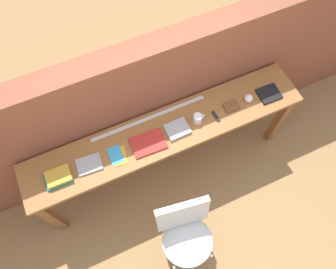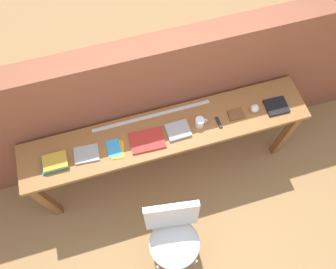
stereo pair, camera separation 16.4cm
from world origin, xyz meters
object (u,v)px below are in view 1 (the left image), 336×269
Objects in this scene: pamphlet_pile_colourful at (118,156)px; sports_ball_small at (249,98)px; magazine_cycling at (89,165)px; leather_journal_brown at (231,106)px; book_repair_rightmost at (269,94)px; book_stack_leftmost at (58,177)px; chair_white_moulded at (186,232)px; multitool_folded at (216,116)px; mug at (198,118)px; book_open_centre at (148,143)px.

sports_ball_small is (1.24, 0.02, 0.03)m from pamphlet_pile_colourful.
leather_journal_brown reaches higher than magazine_cycling.
book_repair_rightmost reaches higher than magazine_cycling.
book_stack_leftmost is at bearing -178.57° from book_repair_rightmost.
book_repair_rightmost is (0.20, -0.02, -0.03)m from sports_ball_small.
chair_white_moulded is 8.10× the size of multitool_folded.
pamphlet_pile_colourful is at bearing -0.61° from magazine_cycling.
book_stack_leftmost is 0.49m from pamphlet_pile_colourful.
chair_white_moulded is 4.63× the size of book_repair_rightmost.
magazine_cycling is at bearing 124.57° from chair_white_moulded.
chair_white_moulded reaches higher than pamphlet_pile_colourful.
book_repair_rightmost is at bearing -6.15° from sports_ball_small.
book_stack_leftmost is at bearing 178.46° from pamphlet_pile_colourful.
chair_white_moulded is 0.99m from magazine_cycling.
book_stack_leftmost reaches higher than magazine_cycling.
mug reaches higher than multitool_folded.
magazine_cycling is (-0.52, 0.76, 0.36)m from chair_white_moulded.
magazine_cycling is at bearing -179.31° from leather_journal_brown.
chair_white_moulded is 0.87m from pamphlet_pile_colourful.
mug is at bearing 169.87° from multitool_folded.
book_repair_rightmost is at bearing -1.78° from mug.
book_open_centre is (0.76, -0.01, -0.02)m from book_stack_leftmost.
magazine_cycling is 1.48m from sports_ball_small.
pamphlet_pile_colourful is (0.49, -0.01, -0.02)m from book_stack_leftmost.
leather_journal_brown reaches higher than book_open_centre.
magazine_cycling is 1.82× the size of multitool_folded.
mug is 0.17m from multitool_folded.
book_repair_rightmost is at bearing 0.01° from pamphlet_pile_colourful.
multitool_folded is 0.17m from leather_journal_brown.
pamphlet_pile_colourful is 0.66× the size of book_open_centre.
mug is (0.74, 0.02, 0.04)m from pamphlet_pile_colourful.
leather_journal_brown is at bearing 0.43° from book_stack_leftmost.
sports_ball_small reaches higher than multitool_folded.
book_repair_rightmost is at bearing 0.77° from multitool_folded.
sports_ball_small is (1.73, 0.01, 0.01)m from book_stack_leftmost.
magazine_cycling is at bearing -179.92° from mug.
book_repair_rightmost is (1.93, -0.01, -0.02)m from book_stack_leftmost.
book_repair_rightmost reaches higher than pamphlet_pile_colourful.
pamphlet_pile_colourful is 1.24m from sports_ball_small.
book_repair_rightmost is at bearing -0.38° from book_stack_leftmost.
book_stack_leftmost is at bearing -173.91° from magazine_cycling.
multitool_folded is at bearing 49.67° from chair_white_moulded.
leather_journal_brown is at bearing 0.49° from mug.
multitool_folded reaches higher than chair_white_moulded.
multitool_folded is at bearing -177.41° from book_repair_rightmost.
chair_white_moulded is at bearing -135.48° from leather_journal_brown.
book_open_centre is 2.58× the size of mug.
mug is (0.47, 0.02, 0.03)m from book_open_centre.
multitool_folded is 0.34m from sports_ball_small.
chair_white_moulded is at bearing -141.60° from sports_ball_small.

